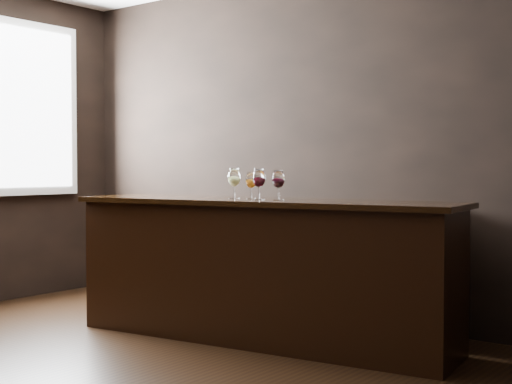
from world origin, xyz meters
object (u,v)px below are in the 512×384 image
Objects in this scene: bar_counter at (261,273)px; glass_white at (234,178)px; back_bar_shelf at (288,261)px; glass_red_a at (259,179)px; glass_red_b at (278,180)px; glass_amber at (251,181)px.

glass_white reaches higher than bar_counter.
back_bar_shelf is 11.94× the size of glass_white.
glass_red_a is 0.16m from glass_red_b.
glass_amber is at bearing 155.84° from bar_counter.
bar_counter is at bearing 171.53° from glass_red_b.
glass_red_a is (0.29, -0.75, 0.67)m from back_bar_shelf.
bar_counter is 1.06× the size of back_bar_shelf.
glass_red_a is (0.01, -0.04, 0.65)m from bar_counter.
glass_red_b is (0.17, -0.02, 0.65)m from bar_counter.
back_bar_shelf is at bearing 103.63° from glass_amber.
glass_red_a reaches higher than glass_amber.
back_bar_shelf is 12.48× the size of glass_red_b.
bar_counter is 0.65m from glass_amber.
glass_red_a is at bearing -175.28° from glass_red_b.
glass_white is at bearing 176.94° from glass_red_b.
bar_counter is at bearing -16.68° from glass_amber.
back_bar_shelf is 0.98m from glass_white.
glass_red_a reaches higher than bar_counter.
glass_red_a is (0.13, -0.07, 0.02)m from glass_amber.
glass_red_b reaches higher than back_bar_shelf.
bar_counter is 13.19× the size of glass_red_b.
back_bar_shelf is at bearing 121.15° from glass_red_b.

